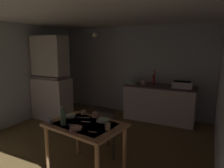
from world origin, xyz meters
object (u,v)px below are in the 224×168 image
object	(u,v)px
hutch_cabinet	(51,81)
sink_basin	(182,85)
hand_pump	(154,79)
serving_bowl_wide	(76,128)
teacup_cream	(50,121)
mixing_bowl_counter	(132,82)
chair_far_side	(109,128)
dining_table	(85,131)
glass_bottle	(63,117)

from	to	relation	value
hutch_cabinet	sink_basin	world-z (taller)	hutch_cabinet
hutch_cabinet	hand_pump	size ratio (longest dim) A/B	5.43
serving_bowl_wide	teacup_cream	size ratio (longest dim) A/B	2.07
hutch_cabinet	sink_basin	size ratio (longest dim) A/B	4.81
hutch_cabinet	mixing_bowl_counter	distance (m)	2.08
chair_far_side	serving_bowl_wide	bearing A→B (deg)	-94.43
mixing_bowl_counter	serving_bowl_wide	bearing A→B (deg)	-84.35
sink_basin	chair_far_side	world-z (taller)	sink_basin
dining_table	chair_far_side	world-z (taller)	chair_far_side
hutch_cabinet	serving_bowl_wide	world-z (taller)	hutch_cabinet
hutch_cabinet	dining_table	size ratio (longest dim) A/B	1.80
hutch_cabinet	serving_bowl_wide	size ratio (longest dim) A/B	12.73
chair_far_side	teacup_cream	xyz separation A→B (m)	(-0.54, -0.81, 0.33)
hutch_cabinet	dining_table	xyz separation A→B (m)	(2.09, -1.59, -0.33)
mixing_bowl_counter	dining_table	size ratio (longest dim) A/B	0.22
hand_pump	serving_bowl_wide	size ratio (longest dim) A/B	2.34
sink_basin	hutch_cabinet	bearing A→B (deg)	-160.72
sink_basin	dining_table	world-z (taller)	sink_basin
dining_table	teacup_cream	bearing A→B (deg)	-157.18
teacup_cream	glass_bottle	xyz separation A→B (m)	(0.22, 0.03, 0.08)
sink_basin	hand_pump	bearing A→B (deg)	176.32
hand_pump	dining_table	xyz separation A→B (m)	(-0.28, -2.71, -0.40)
mixing_bowl_counter	dining_table	xyz separation A→B (m)	(0.28, -2.61, -0.28)
dining_table	chair_far_side	size ratio (longest dim) A/B	1.34
hutch_cabinet	glass_bottle	bearing A→B (deg)	-43.83
teacup_cream	hand_pump	bearing A→B (deg)	75.51
mixing_bowl_counter	hand_pump	bearing A→B (deg)	9.66
teacup_cream	hutch_cabinet	bearing A→B (deg)	132.10
sink_basin	serving_bowl_wide	world-z (taller)	sink_basin
sink_basin	hand_pump	size ratio (longest dim) A/B	1.13
dining_table	glass_bottle	xyz separation A→B (m)	(-0.26, -0.17, 0.22)
hutch_cabinet	chair_far_side	xyz separation A→B (m)	(2.15, -0.98, -0.51)
hand_pump	dining_table	bearing A→B (deg)	-95.91
hutch_cabinet	mixing_bowl_counter	bearing A→B (deg)	29.53
hand_pump	dining_table	distance (m)	2.75
hand_pump	glass_bottle	xyz separation A→B (m)	(-0.54, -2.88, -0.18)
sink_basin	teacup_cream	size ratio (longest dim) A/B	5.48
teacup_cream	dining_table	bearing A→B (deg)	22.82
sink_basin	glass_bottle	bearing A→B (deg)	-113.62
hand_pump	chair_far_side	size ratio (longest dim) A/B	0.44
sink_basin	serving_bowl_wide	xyz separation A→B (m)	(-0.98, -2.88, -0.19)
sink_basin	glass_bottle	world-z (taller)	glass_bottle
hutch_cabinet	serving_bowl_wide	bearing A→B (deg)	-40.91
mixing_bowl_counter	chair_far_side	bearing A→B (deg)	-80.22
dining_table	mixing_bowl_counter	bearing A→B (deg)	96.10
serving_bowl_wide	glass_bottle	distance (m)	0.28
sink_basin	glass_bottle	xyz separation A→B (m)	(-1.24, -2.83, -0.09)
hand_pump	mixing_bowl_counter	xyz separation A→B (m)	(-0.56, -0.10, -0.12)
sink_basin	mixing_bowl_counter	xyz separation A→B (m)	(-1.26, -0.05, -0.03)
chair_far_side	glass_bottle	size ratio (longest dim) A/B	3.12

